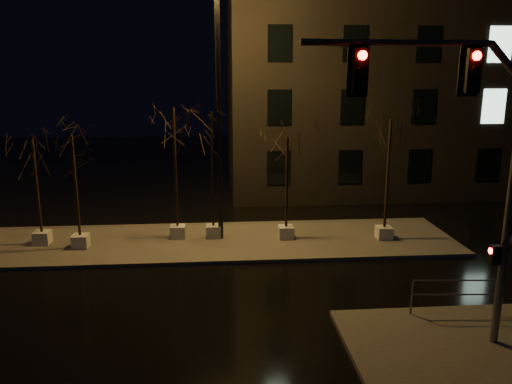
{
  "coord_description": "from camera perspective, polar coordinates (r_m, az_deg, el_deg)",
  "views": [
    {
      "loc": [
        0.6,
        -14.89,
        7.28
      ],
      "look_at": [
        2.1,
        3.85,
        2.8
      ],
      "focal_mm": 35.0,
      "sensor_mm": 36.0,
      "label": 1
    }
  ],
  "objects": [
    {
      "name": "ground",
      "position": [
        16.58,
        -6.33,
        -12.72
      ],
      "size": [
        90.0,
        90.0,
        0.0
      ],
      "primitive_type": "plane",
      "color": "black",
      "rests_on": "ground"
    },
    {
      "name": "median",
      "position": [
        22.11,
        -5.9,
        -5.69
      ],
      "size": [
        22.0,
        5.0,
        0.15
      ],
      "primitive_type": "cube",
      "color": "#4C4944",
      "rests_on": "ground"
    },
    {
      "name": "sidewalk_corner",
      "position": [
        15.14,
        24.26,
        -16.29
      ],
      "size": [
        7.0,
        5.0,
        0.15
      ],
      "primitive_type": "cube",
      "color": "#4C4944",
      "rests_on": "ground"
    },
    {
      "name": "building",
      "position": [
        35.52,
        18.09,
        13.12
      ],
      "size": [
        25.0,
        12.0,
        15.0
      ],
      "primitive_type": "cube",
      "color": "black",
      "rests_on": "ground"
    },
    {
      "name": "tree_0",
      "position": [
        22.6,
        -23.98,
        3.07
      ],
      "size": [
        1.8,
        1.8,
        4.65
      ],
      "color": "beige",
      "rests_on": "median"
    },
    {
      "name": "tree_1",
      "position": [
        21.47,
        -20.12,
        3.32
      ],
      "size": [
        1.8,
        1.8,
        4.84
      ],
      "color": "beige",
      "rests_on": "median"
    },
    {
      "name": "tree_2",
      "position": [
        21.62,
        -9.32,
        6.2
      ],
      "size": [
        1.8,
        1.8,
        5.91
      ],
      "color": "beige",
      "rests_on": "median"
    },
    {
      "name": "tree_3",
      "position": [
        21.48,
        -5.08,
        5.91
      ],
      "size": [
        1.8,
        1.8,
        5.73
      ],
      "color": "beige",
      "rests_on": "median"
    },
    {
      "name": "tree_4",
      "position": [
        21.43,
        3.57,
        3.65
      ],
      "size": [
        1.8,
        1.8,
        4.62
      ],
      "color": "beige",
      "rests_on": "median"
    },
    {
      "name": "tree_5",
      "position": [
        21.97,
        14.99,
        4.99
      ],
      "size": [
        1.8,
        1.8,
        5.39
      ],
      "color": "beige",
      "rests_on": "median"
    },
    {
      "name": "traffic_signal_mast",
      "position": [
        13.38,
        23.03,
        3.98
      ],
      "size": [
        6.47,
        0.34,
        7.89
      ],
      "rotation": [
        0.0,
        0.0,
        0.03
      ],
      "color": "#5B5E63",
      "rests_on": "sidewalk_corner"
    },
    {
      "name": "streetlight_main",
      "position": [
        21.15,
        -4.33,
        11.46
      ],
      "size": [
        2.77,
        0.89,
        11.14
      ],
      "rotation": [
        0.0,
        0.0,
        -0.21
      ],
      "color": "black",
      "rests_on": "median"
    },
    {
      "name": "guard_rail_a",
      "position": [
        16.43,
        21.68,
        -10.53
      ],
      "size": [
        2.57,
        0.26,
        1.11
      ],
      "rotation": [
        0.0,
        0.0,
        -0.08
      ],
      "color": "#5B5E63",
      "rests_on": "sidewalk_corner"
    }
  ]
}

